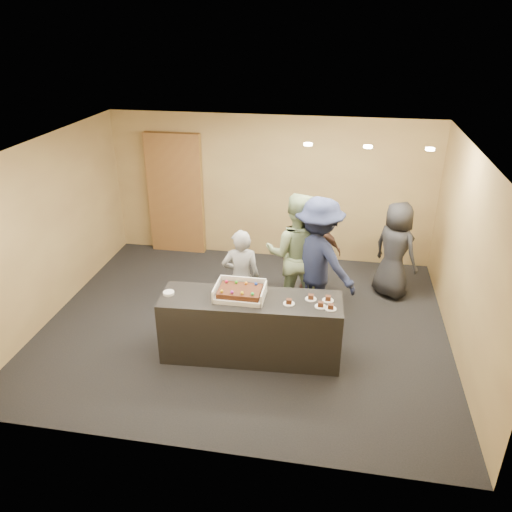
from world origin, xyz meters
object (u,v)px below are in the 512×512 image
serving_counter (251,327)px  person_navy_man (318,261)px  sheet_cake (240,291)px  storage_cabinet (176,194)px  person_dark_suit (395,250)px  plate_stack (169,293)px  person_server_grey (241,278)px  person_sage_man (296,254)px  person_brown_extra (312,255)px  cake_box (240,294)px

serving_counter → person_navy_man: bearing=50.8°
serving_counter → sheet_cake: (-0.14, 0.00, 0.55)m
storage_cabinet → person_dark_suit: (4.05, -1.08, -0.35)m
plate_stack → person_server_grey: 1.18m
serving_counter → plate_stack: size_ratio=16.29×
person_sage_man → person_brown_extra: 0.45m
cake_box → person_dark_suit: (2.15, 2.04, -0.13)m
person_sage_man → sheet_cake: bearing=64.2°
storage_cabinet → person_sage_man: (2.50, -1.83, -0.20)m
storage_cabinet → person_brown_extra: storage_cabinet is taller
person_brown_extra → person_server_grey: bearing=25.0°
serving_counter → plate_stack: plate_stack is taller
person_server_grey → person_navy_man: bearing=-172.7°
person_server_grey → person_dark_suit: bearing=-161.3°
person_navy_man → storage_cabinet: bearing=-2.8°
cake_box → sheet_cake: 0.06m
storage_cabinet → person_navy_man: 3.50m
person_server_grey → person_sage_man: bearing=-154.4°
storage_cabinet → plate_stack: size_ratio=15.87×
cake_box → plate_stack: (-0.95, -0.10, -0.03)m
storage_cabinet → plate_stack: 3.37m
person_dark_suit → storage_cabinet: bearing=27.4°
person_brown_extra → person_dark_suit: (1.32, 0.39, 0.01)m
serving_counter → cake_box: 0.52m
serving_counter → cake_box: bearing=167.0°
cake_box → plate_stack: size_ratio=4.42×
plate_stack → person_sage_man: (1.55, 1.39, 0.05)m
person_dark_suit → sheet_cake: bearing=86.2°
sheet_cake → plate_stack: size_ratio=3.76×
person_navy_man → person_brown_extra: person_navy_man is taller
storage_cabinet → cake_box: bearing=-58.7°
plate_stack → person_brown_extra: 2.50m
cake_box → person_sage_man: size_ratio=0.34×
plate_stack → person_navy_man: 2.25m
cake_box → sheet_cake: bearing=-90.9°
sheet_cake → person_server_grey: 0.81m
cake_box → person_navy_man: person_navy_man is taller
person_server_grey → person_brown_extra: person_brown_extra is taller
storage_cabinet → person_server_grey: (1.76, -2.38, -0.40)m
serving_counter → storage_cabinet: size_ratio=1.03×
plate_stack → person_brown_extra: bearing=44.5°
storage_cabinet → plate_stack: bearing=-73.6°
serving_counter → person_brown_extra: bearing=64.2°
serving_counter → person_navy_man: person_navy_man is taller
person_server_grey → person_brown_extra: size_ratio=0.95×
cake_box → person_sage_man: bearing=65.1°
person_server_grey → person_dark_suit: person_dark_suit is taller
storage_cabinet → cake_box: storage_cabinet is taller
sheet_cake → plate_stack: 0.96m
serving_counter → person_dark_suit: (2.01, 2.06, 0.36)m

